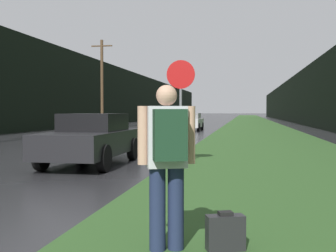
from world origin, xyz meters
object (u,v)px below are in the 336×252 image
object	(u,v)px
suitcase	(225,233)
car_passing_far	(189,122)
hitchhiker_with_backpack	(167,157)
car_oncoming	(160,119)
car_passing_near	(92,139)
stop_sign	(181,100)

from	to	relation	value
suitcase	car_passing_far	distance (m)	27.47
hitchhiker_with_backpack	suitcase	size ratio (longest dim) A/B	4.07
car_oncoming	suitcase	bearing A→B (deg)	-77.55
hitchhiker_with_backpack	car_passing_far	bearing A→B (deg)	77.18
car_passing_near	car_passing_far	bearing A→B (deg)	-90.00
car_oncoming	hitchhiker_with_backpack	bearing A→B (deg)	-78.48
hitchhiker_with_backpack	car_passing_near	distance (m)	7.51
suitcase	car_passing_far	size ratio (longest dim) A/B	0.10
car_passing_near	car_passing_far	world-z (taller)	car_passing_near
car_passing_near	car_oncoming	distance (m)	29.87
car_passing_near	car_oncoming	bearing A→B (deg)	-82.18
car_passing_far	car_oncoming	bearing A→B (deg)	-65.71
car_passing_near	car_oncoming	xyz separation A→B (m)	(-4.06, 29.59, -0.03)
car_passing_near	car_passing_far	xyz separation A→B (m)	(0.00, 20.58, -0.04)
stop_sign	car_passing_near	world-z (taller)	stop_sign
hitchhiker_with_backpack	car_passing_far	distance (m)	27.51
hitchhiker_with_backpack	car_passing_near	xyz separation A→B (m)	(-3.34, 6.72, -0.28)
stop_sign	car_oncoming	world-z (taller)	stop_sign
hitchhiker_with_backpack	car_passing_far	size ratio (longest dim) A/B	0.42
stop_sign	hitchhiker_with_backpack	size ratio (longest dim) A/B	1.62
car_passing_far	stop_sign	bearing A→B (deg)	96.81
hitchhiker_with_backpack	car_passing_far	world-z (taller)	hitchhiker_with_backpack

